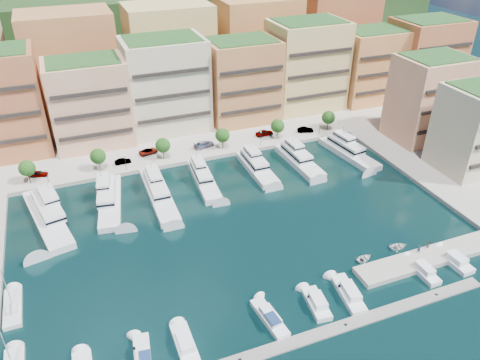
{
  "coord_description": "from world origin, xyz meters",
  "views": [
    {
      "loc": [
        -28.38,
        -71.84,
        58.17
      ],
      "look_at": [
        3.2,
        8.67,
        6.0
      ],
      "focal_mm": 35.0,
      "sensor_mm": 36.0,
      "label": 1
    }
  ],
  "objects": [
    {
      "name": "backblock_3",
      "position": [
        35.0,
        74.0,
        16.0
      ],
      "size": [
        26.0,
        18.0,
        30.0
      ],
      "primitive_type": "cube",
      "color": "#E19752",
      "rests_on": "north_quay"
    },
    {
      "name": "hillside",
      "position": [
        0.0,
        110.0,
        0.0
      ],
      "size": [
        240.0,
        40.0,
        58.0
      ],
      "primitive_type": "cube",
      "color": "#183315",
      "rests_on": "ground"
    },
    {
      "name": "sailboat_1",
      "position": [
        -43.14,
        -7.06,
        0.31
      ],
      "size": [
        2.83,
        9.02,
        13.2
      ],
      "color": "silver",
      "rests_on": "ground"
    },
    {
      "name": "apartment_east_b",
      "position": [
        62.0,
        1.99,
        11.31
      ],
      "size": [
        18.0,
        14.5,
        20.8
      ],
      "color": "beige",
      "rests_on": "east_quay"
    },
    {
      "name": "car_0",
      "position": [
        -37.97,
        35.67,
        1.7
      ],
      "size": [
        4.38,
        2.67,
        1.39
      ],
      "primitive_type": "imported",
      "rotation": [
        0.0,
        0.0,
        1.3
      ],
      "color": "gray",
      "rests_on": "north_quay"
    },
    {
      "name": "apartment_7",
      "position": [
        84.0,
        47.99,
        13.31
      ],
      "size": [
        22.0,
        16.5,
        24.8
      ],
      "color": "#B16D3B",
      "rests_on": "north_quay"
    },
    {
      "name": "tree_2",
      "position": [
        -8.0,
        33.5,
        4.74
      ],
      "size": [
        3.8,
        3.8,
        5.65
      ],
      "color": "#473323",
      "rests_on": "north_quay"
    },
    {
      "name": "apartment_east_a",
      "position": [
        62.0,
        19.99,
        12.31
      ],
      "size": [
        18.0,
        14.5,
        22.8
      ],
      "color": "#EFAF85",
      "rests_on": "east_quay"
    },
    {
      "name": "ground",
      "position": [
        0.0,
        0.0,
        0.0
      ],
      "size": [
        400.0,
        400.0,
        0.0
      ],
      "primitive_type": "plane",
      "color": "black",
      "rests_on": "ground"
    },
    {
      "name": "yacht_2",
      "position": [
        -13.07,
        18.22,
        1.21
      ],
      "size": [
        4.67,
        23.58,
        7.3
      ],
      "color": "silver",
      "rests_on": "ground"
    },
    {
      "name": "car_1",
      "position": [
        -18.24,
        34.57,
        1.66
      ],
      "size": [
        4.04,
        1.42,
        1.33
      ],
      "primitive_type": "imported",
      "rotation": [
        0.0,
        0.0,
        1.57
      ],
      "color": "gray",
      "rests_on": "north_quay"
    },
    {
      "name": "cruiser_2",
      "position": [
        -18.78,
        -24.59,
        0.55
      ],
      "size": [
        2.73,
        8.0,
        2.55
      ],
      "color": "white",
      "rests_on": "ground"
    },
    {
      "name": "person_0",
      "position": [
        27.88,
        -20.46,
        1.84
      ],
      "size": [
        0.57,
        0.71,
        1.68
      ],
      "primitive_type": "imported",
      "rotation": [
        0.0,
        0.0,
        1.89
      ],
      "color": "#293652",
      "rests_on": "finger_pier"
    },
    {
      "name": "yacht_1",
      "position": [
        -23.73,
        19.26,
        1.09
      ],
      "size": [
        7.83,
        21.61,
        7.3
      ],
      "color": "silver",
      "rests_on": "ground"
    },
    {
      "name": "tree_3",
      "position": [
        8.0,
        33.5,
        4.74
      ],
      "size": [
        3.8,
        3.8,
        5.65
      ],
      "color": "#473323",
      "rests_on": "north_quay"
    },
    {
      "name": "apartment_4",
      "position": [
        20.0,
        49.99,
        12.81
      ],
      "size": [
        20.0,
        15.5,
        23.8
      ],
      "color": "#CB8A4C",
      "rests_on": "north_quay"
    },
    {
      "name": "lamppost_2",
      "position": [
        0.0,
        31.2,
        3.83
      ],
      "size": [
        0.3,
        0.3,
        4.2
      ],
      "color": "black",
      "rests_on": "north_quay"
    },
    {
      "name": "tender_2",
      "position": [
        26.15,
        -17.07,
        0.37
      ],
      "size": [
        3.82,
        2.89,
        0.74
      ],
      "primitive_type": "imported",
      "rotation": [
        0.0,
        0.0,
        1.48
      ],
      "color": "silver",
      "rests_on": "ground"
    },
    {
      "name": "yacht_0",
      "position": [
        -36.88,
        17.9,
        1.21
      ],
      "size": [
        9.87,
        24.75,
        7.3
      ],
      "color": "silver",
      "rests_on": "ground"
    },
    {
      "name": "backblock_1",
      "position": [
        -25.0,
        74.0,
        16.0
      ],
      "size": [
        26.0,
        18.0,
        30.0
      ],
      "primitive_type": "cube",
      "color": "#CB8A4C",
      "rests_on": "north_quay"
    },
    {
      "name": "backblock_2",
      "position": [
        5.0,
        74.0,
        16.0
      ],
      "size": [
        26.0,
        18.0,
        30.0
      ],
      "primitive_type": "cube",
      "color": "#D9C272",
      "rests_on": "north_quay"
    },
    {
      "name": "finger_pier",
      "position": [
        30.0,
        -22.0,
        0.0
      ],
      "size": [
        32.0,
        5.0,
        2.0
      ],
      "primitive_type": "cube",
      "color": "#9E998E",
      "rests_on": "ground"
    },
    {
      "name": "lamppost_3",
      "position": [
        18.0,
        31.2,
        3.83
      ],
      "size": [
        0.3,
        0.3,
        4.2
      ],
      "color": "black",
      "rests_on": "north_quay"
    },
    {
      "name": "tree_5",
      "position": [
        40.0,
        33.5,
        4.74
      ],
      "size": [
        3.8,
        3.8,
        5.65
      ],
      "color": "#473323",
      "rests_on": "north_quay"
    },
    {
      "name": "lamppost_1",
      "position": [
        -18.0,
        31.2,
        3.83
      ],
      "size": [
        0.3,
        0.3,
        4.2
      ],
      "color": "black",
      "rests_on": "north_quay"
    },
    {
      "name": "cruiser_6",
      "position": [
        9.99,
        -24.6,
        0.55
      ],
      "size": [
        3.95,
        9.44,
        2.55
      ],
      "color": "white",
      "rests_on": "ground"
    },
    {
      "name": "apartment_1",
      "position": [
        -44.0,
        51.99,
        14.31
      ],
      "size": [
        20.0,
        16.5,
        26.8
      ],
      "color": "#B16D3B",
      "rests_on": "north_quay"
    },
    {
      "name": "car_5",
      "position": [
        33.23,
        34.24,
        1.75
      ],
      "size": [
        4.81,
        2.83,
        1.5
      ],
      "primitive_type": "imported",
      "rotation": [
        0.0,
        0.0,
        1.28
      ],
      "color": "gray",
      "rests_on": "north_quay"
    },
    {
      "name": "backblock_4",
      "position": [
        65.0,
        74.0,
        16.0
      ],
      "size": [
        26.0,
        18.0,
        30.0
      ],
      "primitive_type": "cube",
      "color": "#B16D3B",
      "rests_on": "north_quay"
    },
    {
      "name": "cruiser_5",
      "position": [
        3.82,
        -24.58,
        0.55
      ],
      "size": [
        3.57,
        7.63,
        2.55
      ],
      "color": "white",
      "rests_on": "ground"
    },
    {
      "name": "car_3",
      "position": [
        3.53,
        35.85,
        1.83
      ],
      "size": [
        6.08,
        3.53,
        1.66
      ],
      "primitive_type": "imported",
      "rotation": [
        0.0,
        0.0,
        1.79
      ],
      "color": "gray",
      "rests_on": "north_quay"
    },
    {
      "name": "yacht_5",
      "position": [
        23.82,
        20.55,
        1.21
      ],
      "size": [
        5.39,
        18.61,
        7.3
      ],
      "color": "silver",
      "rests_on": "ground"
    },
    {
      "name": "yacht_4",
      "position": [
        12.32,
        20.87,
        1.09
      ],
      "size": [
        4.78,
        17.68,
        7.3
      ],
      "color": "silver",
      "rests_on": "ground"
    },
    {
      "name": "tender_0",
      "position": [
        17.93,
        -17.61,
        0.35
      ],
      "size": [
        3.78,
        2.99,
        0.71
      ],
      "primitive_type": "imported",
      "rotation": [
        0.0,
        0.0,
        1.75
      ],
      "color": "silver",
      "rests_on": "ground"
    },
    {
      "name": "apartment_5",
      "position": [
        42.0,
        51.99,
        14.31
      ],
      "size": [
        22.0,
        16.5,
        26.8
      ],
      "color": "#D9C272",
      "rests_on": "north_quay"
    },
    {
      "name": "car_4",
      "position": [
        21.5,
        36.5,
        1.85
      ],
      "size": [
        5.04,
        2.17,
        1.7
      ],
      "primitive_type": "imported",
      "rotation": [
        0.0,
        0.0,
        1.61
      ],
      "color": "gray",
      "rests_on": "north_quay"
    },
    {
      "name": "lamppost_0",
      "position": [
        -36.0,
        31.2,
        3.83
      ],
      "size": [
        0.3,
        0.3,
        4.2
      ],
      "color": "black",
      "rests_on": "north_quay"
    },
    {
      "name": "south_pontoon",
      "position": [
        -3.0,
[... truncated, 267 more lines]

